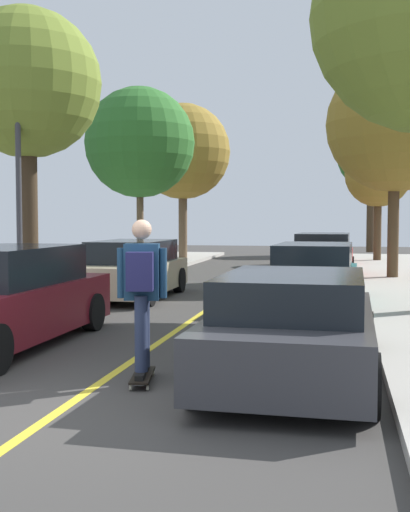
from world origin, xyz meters
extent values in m
plane|color=#3D3A38|center=(0.00, 0.00, 0.00)|extent=(80.00, 80.00, 0.00)
cube|color=gold|center=(0.00, 4.00, 0.00)|extent=(0.12, 39.20, 0.01)
cube|color=maroon|center=(-2.21, 2.78, 0.56)|extent=(1.71, 4.69, 0.75)
cube|color=black|center=(-2.21, 2.94, 1.21)|extent=(1.50, 2.64, 0.57)
cylinder|color=black|center=(-1.41, 4.43, 0.32)|extent=(0.22, 0.64, 0.64)
cylinder|color=black|center=(-3.00, 4.43, 0.32)|extent=(0.22, 0.64, 0.64)
cube|color=#BCAD89|center=(-2.21, 9.00, 0.52)|extent=(1.80, 4.21, 0.69)
cube|color=black|center=(-2.21, 9.12, 1.13)|extent=(1.58, 2.62, 0.52)
cylinder|color=black|center=(-1.37, 7.60, 0.32)|extent=(0.22, 0.64, 0.64)
cylinder|color=black|center=(-3.04, 7.60, 0.32)|extent=(0.22, 0.64, 0.64)
cylinder|color=black|center=(-1.37, 10.41, 0.32)|extent=(0.22, 0.64, 0.64)
cylinder|color=black|center=(-3.04, 10.41, 0.32)|extent=(0.22, 0.64, 0.64)
cube|color=#38383D|center=(2.21, 1.74, 0.50)|extent=(1.91, 4.30, 0.65)
cube|color=black|center=(2.20, 1.56, 1.05)|extent=(1.65, 2.49, 0.45)
cylinder|color=black|center=(1.40, 3.19, 0.32)|extent=(0.24, 0.65, 0.64)
cylinder|color=black|center=(3.08, 3.15, 0.32)|extent=(0.24, 0.65, 0.64)
cylinder|color=black|center=(1.33, 0.34, 0.32)|extent=(0.24, 0.65, 0.64)
cylinder|color=black|center=(3.01, 0.29, 0.32)|extent=(0.24, 0.65, 0.64)
cube|color=#196066|center=(2.21, 8.22, 0.51)|extent=(1.90, 4.26, 0.65)
cube|color=black|center=(2.20, 8.05, 1.11)|extent=(1.63, 2.67, 0.55)
cylinder|color=black|center=(1.45, 9.65, 0.32)|extent=(0.24, 0.65, 0.64)
cylinder|color=black|center=(3.07, 9.59, 0.32)|extent=(0.24, 0.65, 0.64)
cylinder|color=black|center=(1.34, 6.85, 0.32)|extent=(0.24, 0.65, 0.64)
cylinder|color=black|center=(2.96, 6.79, 0.32)|extent=(0.24, 0.65, 0.64)
cube|color=maroon|center=(2.21, 15.36, 0.55)|extent=(1.98, 4.10, 0.73)
cube|color=black|center=(2.21, 15.45, 1.18)|extent=(1.71, 2.60, 0.54)
cylinder|color=black|center=(1.39, 16.71, 0.32)|extent=(0.24, 0.65, 0.64)
cylinder|color=black|center=(3.11, 16.65, 0.32)|extent=(0.24, 0.65, 0.64)
cylinder|color=black|center=(1.30, 14.06, 0.32)|extent=(0.24, 0.65, 0.64)
cylinder|color=black|center=(3.02, 14.01, 0.32)|extent=(0.24, 0.65, 0.64)
cube|color=maroon|center=(2.21, 20.97, 0.49)|extent=(1.75, 4.25, 0.62)
cube|color=black|center=(2.21, 20.90, 1.07)|extent=(1.53, 2.87, 0.54)
cylinder|color=black|center=(1.40, 22.37, 0.32)|extent=(0.23, 0.64, 0.64)
cylinder|color=black|center=(2.98, 22.39, 0.32)|extent=(0.23, 0.64, 0.64)
cylinder|color=black|center=(1.43, 19.54, 0.32)|extent=(0.23, 0.64, 0.64)
cylinder|color=black|center=(3.01, 19.56, 0.32)|extent=(0.23, 0.64, 0.64)
cylinder|color=#3D2D1E|center=(-4.33, 7.91, 2.02)|extent=(0.41, 0.41, 3.77)
sphere|color=olive|center=(-4.33, 7.91, 5.02)|extent=(3.41, 3.41, 3.41)
cylinder|color=brown|center=(-4.33, 16.52, 1.92)|extent=(0.25, 0.25, 3.56)
sphere|color=#2D6B28|center=(-4.33, 16.52, 4.65)|extent=(3.95, 3.95, 3.95)
cylinder|color=brown|center=(-4.33, 23.08, 1.82)|extent=(0.39, 0.39, 3.37)
sphere|color=olive|center=(-4.33, 23.08, 4.99)|extent=(4.35, 4.35, 4.35)
cylinder|color=#4C3823|center=(4.33, 14.57, 1.93)|extent=(0.34, 0.34, 3.57)
sphere|color=olive|center=(4.33, 14.57, 4.79)|extent=(4.13, 4.13, 4.13)
cylinder|color=#4C3823|center=(4.33, 22.91, 1.51)|extent=(0.33, 0.33, 2.75)
sphere|color=olive|center=(4.33, 22.91, 3.84)|extent=(2.84, 2.84, 2.84)
cylinder|color=#3D2D1E|center=(4.33, 29.72, 2.09)|extent=(0.39, 0.39, 3.91)
sphere|color=#2D6B28|center=(4.33, 29.72, 5.25)|extent=(3.56, 3.56, 3.56)
cylinder|color=#38383D|center=(-3.96, 6.73, 2.42)|extent=(0.12, 0.12, 4.56)
cube|color=#EAE5C6|center=(-3.96, 6.73, 4.82)|extent=(0.36, 0.24, 0.20)
cube|color=black|center=(0.48, 1.16, 0.09)|extent=(0.37, 0.87, 0.02)
cylinder|color=beige|center=(0.33, 1.48, 0.03)|extent=(0.03, 0.06, 0.06)
cylinder|color=beige|center=(0.51, 1.51, 0.03)|extent=(0.03, 0.06, 0.06)
cylinder|color=beige|center=(0.45, 0.81, 0.03)|extent=(0.03, 0.06, 0.06)
cylinder|color=beige|center=(0.64, 0.85, 0.03)|extent=(0.03, 0.06, 0.06)
cube|color=#99999E|center=(0.42, 1.50, 0.07)|extent=(0.11, 0.06, 0.02)
cube|color=#99999E|center=(0.54, 0.83, 0.07)|extent=(0.11, 0.06, 0.02)
cube|color=black|center=(0.44, 1.38, 0.13)|extent=(0.15, 0.27, 0.06)
cube|color=black|center=(0.52, 0.95, 0.13)|extent=(0.15, 0.27, 0.06)
cylinder|color=#283351|center=(0.46, 1.28, 0.60)|extent=(0.17, 0.17, 0.88)
cylinder|color=#283351|center=(0.50, 1.04, 0.60)|extent=(0.17, 0.17, 0.88)
cube|color=navy|center=(0.48, 1.16, 1.30)|extent=(0.43, 0.29, 0.65)
sphere|color=tan|center=(0.48, 1.16, 1.80)|extent=(0.23, 0.23, 0.23)
cylinder|color=navy|center=(0.24, 1.12, 1.29)|extent=(0.10, 0.10, 0.58)
cylinder|color=navy|center=(0.72, 1.21, 1.29)|extent=(0.10, 0.10, 0.58)
cube|color=#1E1E4C|center=(0.52, 0.97, 1.32)|extent=(0.33, 0.23, 0.44)
camera|label=1|loc=(2.72, -6.07, 1.92)|focal=45.78mm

